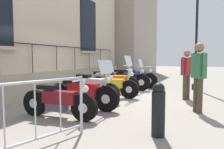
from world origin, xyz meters
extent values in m
plane|color=gray|center=(0.00, 0.00, 0.00)|extent=(60.00, 60.00, 0.00)
cube|color=#B1A48F|center=(-2.34, 0.00, 0.44)|extent=(0.20, 12.16, 0.87)
cube|color=black|center=(-2.40, 2.68, 2.97)|extent=(0.06, 1.45, 2.54)
cube|color=#BCAE97|center=(-2.32, 2.68, 1.66)|extent=(0.24, 1.65, 0.10)
cube|color=black|center=(-2.30, 0.00, 1.83)|extent=(0.03, 10.22, 0.03)
cylinder|color=black|center=(-2.30, -1.28, 1.35)|extent=(0.02, 0.02, 0.96)
cylinder|color=black|center=(-2.30, 0.00, 1.35)|extent=(0.02, 0.02, 0.96)
cylinder|color=black|center=(-2.30, 1.28, 1.35)|extent=(0.02, 0.02, 0.96)
cylinder|color=black|center=(-2.30, 2.55, 1.35)|extent=(0.02, 0.02, 0.96)
cylinder|color=black|center=(-2.30, 3.83, 1.35)|extent=(0.02, 0.02, 0.96)
cylinder|color=black|center=(-2.30, 5.11, 1.35)|extent=(0.02, 0.02, 0.96)
cylinder|color=black|center=(0.64, -2.88, 0.31)|extent=(0.61, 0.14, 0.61)
cylinder|color=silver|center=(0.64, -2.88, 0.31)|extent=(0.22, 0.15, 0.21)
cylinder|color=black|center=(-0.69, -2.92, 0.31)|extent=(0.61, 0.14, 0.61)
cylinder|color=silver|center=(-0.69, -2.92, 0.31)|extent=(0.22, 0.15, 0.21)
cube|color=maroon|center=(0.02, -2.90, 0.49)|extent=(0.83, 0.29, 0.28)
cube|color=#4C4C51|center=(-0.08, -2.90, 0.28)|extent=(0.50, 0.23, 0.21)
cube|color=black|center=(-0.31, -2.91, 0.70)|extent=(0.47, 0.25, 0.10)
cylinder|color=silver|center=(0.59, -2.88, 0.60)|extent=(0.16, 0.06, 0.60)
cylinder|color=silver|center=(0.54, -2.89, 0.89)|extent=(0.05, 0.58, 0.04)
sphere|color=white|center=(0.66, -2.88, 0.71)|extent=(0.16, 0.16, 0.16)
cylinder|color=silver|center=(-0.24, -2.77, 0.17)|extent=(0.74, 0.10, 0.08)
cylinder|color=black|center=(0.72, -1.90, 0.33)|extent=(0.67, 0.14, 0.67)
cylinder|color=silver|center=(0.72, -1.90, 0.33)|extent=(0.24, 0.16, 0.23)
cylinder|color=black|center=(-0.75, -1.89, 0.33)|extent=(0.67, 0.14, 0.67)
cylinder|color=silver|center=(-0.75, -1.89, 0.33)|extent=(0.24, 0.16, 0.23)
cube|color=red|center=(0.03, -1.90, 0.54)|extent=(0.82, 0.34, 0.33)
cube|color=#4C4C51|center=(-0.07, -1.90, 0.30)|extent=(0.49, 0.27, 0.23)
cube|color=black|center=(-0.30, -1.90, 0.71)|extent=(0.46, 0.31, 0.10)
cylinder|color=silver|center=(0.67, -1.90, 0.66)|extent=(0.16, 0.06, 0.67)
cylinder|color=silver|center=(0.62, -1.90, 0.99)|extent=(0.04, 0.75, 0.04)
sphere|color=white|center=(0.74, -1.90, 0.81)|extent=(0.16, 0.16, 0.16)
cylinder|color=silver|center=(-0.22, -1.71, 0.18)|extent=(0.74, 0.08, 0.08)
cube|color=silver|center=(0.68, -1.90, 1.14)|extent=(0.13, 0.61, 0.36)
cylinder|color=black|center=(0.40, -1.02, 0.31)|extent=(0.63, 0.19, 0.62)
cylinder|color=silver|center=(0.40, -1.02, 0.31)|extent=(0.23, 0.19, 0.22)
cylinder|color=black|center=(-0.91, -0.94, 0.31)|extent=(0.63, 0.19, 0.62)
cylinder|color=silver|center=(-0.91, -0.94, 0.31)|extent=(0.23, 0.19, 0.22)
cube|color=silver|center=(-0.20, -0.98, 0.54)|extent=(0.77, 0.33, 0.39)
cube|color=#4C4C51|center=(-0.30, -0.98, 0.28)|extent=(0.47, 0.25, 0.22)
cube|color=black|center=(-0.52, -0.96, 0.81)|extent=(0.44, 0.28, 0.10)
cylinder|color=silver|center=(0.35, -1.02, 0.64)|extent=(0.16, 0.07, 0.67)
cylinder|color=silver|center=(0.30, -1.01, 0.97)|extent=(0.07, 0.61, 0.04)
sphere|color=white|center=(0.42, -1.02, 0.79)|extent=(0.16, 0.16, 0.16)
cylinder|color=silver|center=(-0.43, -0.81, 0.17)|extent=(0.68, 0.12, 0.08)
cube|color=silver|center=(0.36, -1.02, 1.12)|extent=(0.15, 0.51, 0.36)
cylinder|color=black|center=(0.68, 0.01, 0.32)|extent=(0.63, 0.14, 0.63)
cylinder|color=silver|center=(0.68, 0.01, 0.32)|extent=(0.22, 0.15, 0.22)
cylinder|color=black|center=(-0.77, -0.01, 0.32)|extent=(0.63, 0.14, 0.63)
cylinder|color=silver|center=(-0.77, -0.01, 0.32)|extent=(0.22, 0.15, 0.22)
cube|color=gold|center=(0.00, 0.00, 0.50)|extent=(0.91, 0.32, 0.29)
cube|color=#4C4C51|center=(-0.10, 0.00, 0.28)|extent=(0.55, 0.25, 0.22)
cube|color=black|center=(-0.37, 0.00, 0.85)|extent=(0.51, 0.28, 0.10)
cylinder|color=silver|center=(0.63, 0.01, 0.72)|extent=(0.16, 0.06, 0.81)
cylinder|color=silver|center=(0.58, 0.01, 1.12)|extent=(0.04, 0.67, 0.04)
sphere|color=white|center=(0.70, 0.01, 0.94)|extent=(0.16, 0.16, 0.16)
cylinder|color=silver|center=(-0.28, 0.16, 0.17)|extent=(0.82, 0.09, 0.08)
cube|color=silver|center=(0.64, 0.01, 1.27)|extent=(0.13, 0.55, 0.36)
cylinder|color=black|center=(0.41, 0.95, 0.32)|extent=(0.64, 0.14, 0.63)
cylinder|color=silver|center=(0.41, 0.95, 0.32)|extent=(0.23, 0.14, 0.22)
cylinder|color=black|center=(-0.96, 0.87, 0.32)|extent=(0.64, 0.14, 0.63)
cylinder|color=silver|center=(-0.96, 0.87, 0.32)|extent=(0.23, 0.14, 0.22)
cube|color=orange|center=(-0.23, 0.91, 0.53)|extent=(0.97, 0.35, 0.34)
cube|color=#4C4C51|center=(-0.33, 0.91, 0.29)|extent=(0.59, 0.27, 0.22)
cube|color=black|center=(-0.61, 0.89, 0.77)|extent=(0.55, 0.30, 0.10)
cylinder|color=silver|center=(0.36, 0.95, 0.63)|extent=(0.16, 0.07, 0.63)
cylinder|color=silver|center=(0.31, 0.95, 0.94)|extent=(0.08, 0.65, 0.04)
sphere|color=white|center=(0.43, 0.95, 0.76)|extent=(0.16, 0.16, 0.16)
cylinder|color=silver|center=(-0.52, 1.06, 0.17)|extent=(0.86, 0.13, 0.08)
cylinder|color=black|center=(0.56, 1.90, 0.35)|extent=(0.71, 0.15, 0.71)
cylinder|color=silver|center=(0.56, 1.90, 0.35)|extent=(0.25, 0.15, 0.25)
cylinder|color=black|center=(-0.84, 1.86, 0.35)|extent=(0.71, 0.15, 0.71)
cylinder|color=silver|center=(-0.84, 1.86, 0.35)|extent=(0.25, 0.15, 0.25)
cube|color=black|center=(-0.09, 1.88, 0.55)|extent=(0.94, 0.28, 0.31)
cube|color=#4C4C51|center=(-0.19, 1.88, 0.32)|extent=(0.57, 0.22, 0.25)
cube|color=black|center=(-0.46, 1.87, 0.82)|extent=(0.53, 0.25, 0.10)
cylinder|color=silver|center=(0.51, 1.90, 0.68)|extent=(0.16, 0.06, 0.65)
cylinder|color=silver|center=(0.46, 1.90, 1.00)|extent=(0.05, 0.56, 0.04)
sphere|color=white|center=(0.58, 1.90, 0.82)|extent=(0.16, 0.16, 0.16)
cylinder|color=silver|center=(-0.38, 2.02, 0.19)|extent=(0.84, 0.11, 0.08)
cube|color=silver|center=(0.52, 1.90, 1.15)|extent=(0.14, 0.46, 0.36)
cylinder|color=black|center=(0.70, 2.76, 0.35)|extent=(0.71, 0.26, 0.69)
cylinder|color=silver|center=(0.70, 2.76, 0.35)|extent=(0.27, 0.21, 0.24)
cylinder|color=black|center=(-0.80, 3.00, 0.35)|extent=(0.71, 0.26, 0.69)
cylinder|color=silver|center=(-0.80, 3.00, 0.35)|extent=(0.27, 0.21, 0.24)
cube|color=#1E389E|center=(0.00, 2.87, 0.57)|extent=(0.98, 0.48, 0.36)
cube|color=#4C4C51|center=(-0.10, 2.89, 0.31)|extent=(0.60, 0.35, 0.24)
cube|color=black|center=(-0.37, 2.93, 0.75)|extent=(0.57, 0.38, 0.10)
cylinder|color=silver|center=(0.65, 2.77, 0.66)|extent=(0.17, 0.08, 0.64)
cylinder|color=silver|center=(0.61, 2.77, 0.98)|extent=(0.15, 0.74, 0.04)
sphere|color=white|center=(0.72, 2.76, 0.80)|extent=(0.16, 0.16, 0.16)
cylinder|color=silver|center=(-0.25, 3.10, 0.19)|extent=(0.84, 0.21, 0.08)
cylinder|color=black|center=(2.60, 3.16, 0.12)|extent=(0.28, 0.28, 0.24)
cylinder|color=black|center=(2.60, 3.16, 2.21)|extent=(0.10, 0.10, 4.43)
cylinder|color=#B7B7BF|center=(0.96, -3.54, 0.53)|extent=(0.05, 0.05, 1.05)
cylinder|color=#B7B7BF|center=(0.63, -4.63, 1.02)|extent=(0.70, 2.19, 0.04)
cylinder|color=#B7B7BF|center=(0.63, -4.63, 0.15)|extent=(0.70, 2.19, 0.04)
cylinder|color=#B7B7BF|center=(0.56, -4.84, 0.60)|extent=(0.02, 0.02, 0.87)
cylinder|color=#B7B7BF|center=(0.70, -4.41, 0.60)|extent=(0.02, 0.02, 0.87)
cylinder|color=#B7B7BF|center=(0.83, -3.97, 0.60)|extent=(0.02, 0.02, 0.87)
cylinder|color=black|center=(2.28, -3.14, 0.40)|extent=(0.23, 0.23, 0.79)
sphere|color=black|center=(2.28, -3.14, 0.84)|extent=(0.21, 0.21, 0.21)
cylinder|color=#47382D|center=(2.40, 0.56, 0.41)|extent=(0.14, 0.14, 0.81)
cylinder|color=#47382D|center=(2.47, 0.70, 0.41)|extent=(0.14, 0.14, 0.81)
cube|color=maroon|center=(2.44, 0.63, 1.10)|extent=(0.36, 0.42, 0.57)
sphere|color=#8C664C|center=(2.44, 0.63, 1.52)|extent=(0.22, 0.22, 0.22)
cylinder|color=maroon|center=(2.34, 0.44, 1.13)|extent=(0.09, 0.09, 0.55)
cylinder|color=maroon|center=(2.54, 0.83, 1.13)|extent=(0.09, 0.09, 0.55)
cylinder|color=#47382D|center=(2.89, -1.13, 0.43)|extent=(0.14, 0.14, 0.87)
cylinder|color=#47382D|center=(2.81, -1.00, 0.43)|extent=(0.14, 0.14, 0.87)
cube|color=#337247|center=(2.85, -1.06, 1.18)|extent=(0.38, 0.42, 0.61)
sphere|color=#8C664C|center=(2.85, -1.06, 1.63)|extent=(0.24, 0.24, 0.24)
cylinder|color=#337247|center=(2.97, -1.25, 1.21)|extent=(0.09, 0.09, 0.58)
cylinder|color=#337247|center=(2.73, -0.88, 1.21)|extent=(0.09, 0.09, 0.58)
cube|color=#9E9384|center=(-4.00, 9.97, 3.76)|extent=(5.47, 6.94, 7.51)
camera|label=1|loc=(3.02, -6.88, 1.37)|focal=34.93mm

